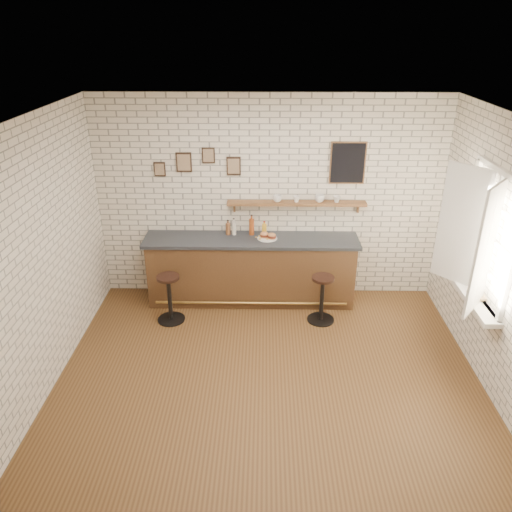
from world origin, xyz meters
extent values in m
plane|color=brown|center=(0.00, 0.00, 0.00)|extent=(5.00, 5.00, 0.00)
cube|color=#50351D|center=(-0.25, 1.70, 0.48)|extent=(3.00, 0.58, 0.96)
cube|color=#2D333A|center=(-0.25, 1.70, 0.98)|extent=(3.10, 0.62, 0.05)
cylinder|color=olive|center=(-0.25, 1.38, 0.12)|extent=(2.79, 0.04, 0.04)
cylinder|color=white|center=(-0.02, 1.70, 1.02)|extent=(0.28, 0.28, 0.01)
cylinder|color=gold|center=(0.04, 1.73, 1.02)|extent=(0.05, 0.05, 0.00)
cylinder|color=gold|center=(0.00, 1.68, 1.02)|extent=(0.05, 0.05, 0.00)
cylinder|color=gold|center=(-0.13, 1.77, 1.02)|extent=(0.06, 0.06, 0.00)
cylinder|color=gold|center=(0.03, 1.75, 1.02)|extent=(0.06, 0.06, 0.00)
cylinder|color=gold|center=(-0.12, 1.66, 1.02)|extent=(0.06, 0.06, 0.00)
cylinder|color=gold|center=(0.04, 1.71, 1.02)|extent=(0.04, 0.04, 0.00)
cylinder|color=gold|center=(-0.02, 1.65, 1.02)|extent=(0.05, 0.05, 0.00)
cylinder|color=gold|center=(-0.13, 1.63, 1.02)|extent=(0.04, 0.04, 0.00)
cylinder|color=gold|center=(-0.18, 1.71, 1.02)|extent=(0.05, 0.05, 0.00)
cylinder|color=gold|center=(0.03, 1.65, 1.02)|extent=(0.06, 0.06, 0.00)
cylinder|color=gold|center=(-0.12, 1.72, 1.02)|extent=(0.04, 0.04, 0.00)
cylinder|color=gold|center=(0.02, 1.68, 1.02)|extent=(0.05, 0.05, 0.00)
cylinder|color=brown|center=(-0.59, 1.85, 1.10)|extent=(0.07, 0.07, 0.17)
cylinder|color=brown|center=(-0.59, 1.85, 1.20)|extent=(0.02, 0.02, 0.04)
cylinder|color=black|center=(-0.59, 1.85, 1.23)|extent=(0.03, 0.03, 0.01)
cylinder|color=beige|center=(-0.51, 1.85, 1.11)|extent=(0.07, 0.07, 0.20)
cylinder|color=beige|center=(-0.51, 1.85, 1.23)|extent=(0.02, 0.02, 0.04)
cylinder|color=black|center=(-0.51, 1.85, 1.26)|extent=(0.03, 0.03, 0.01)
cylinder|color=#913F17|center=(-0.25, 1.85, 1.13)|extent=(0.07, 0.07, 0.24)
cylinder|color=#913F17|center=(-0.25, 1.85, 1.28)|extent=(0.03, 0.03, 0.05)
cylinder|color=black|center=(-0.25, 1.85, 1.31)|extent=(0.03, 0.03, 0.01)
cylinder|color=gold|center=(-0.06, 1.85, 1.09)|extent=(0.07, 0.07, 0.16)
cylinder|color=gold|center=(-0.06, 1.85, 1.19)|extent=(0.03, 0.03, 0.03)
cylinder|color=maroon|center=(-0.06, 1.85, 1.21)|extent=(0.03, 0.03, 0.01)
cylinder|color=black|center=(-1.37, 1.10, 0.01)|extent=(0.39, 0.39, 0.02)
cylinder|color=black|center=(-1.37, 1.10, 0.34)|extent=(0.06, 0.06, 0.64)
cylinder|color=black|center=(-1.37, 1.10, 0.68)|extent=(0.38, 0.38, 0.04)
cylinder|color=black|center=(0.75, 1.13, 0.01)|extent=(0.38, 0.38, 0.02)
cylinder|color=black|center=(0.75, 1.13, 0.34)|extent=(0.06, 0.06, 0.63)
cylinder|color=black|center=(0.75, 1.13, 0.67)|extent=(0.39, 0.39, 0.04)
cube|color=brown|center=(0.40, 1.90, 1.48)|extent=(2.00, 0.18, 0.04)
cube|color=brown|center=(-0.50, 1.97, 1.40)|extent=(0.03, 0.04, 0.16)
cube|color=brown|center=(1.30, 1.97, 1.40)|extent=(0.03, 0.04, 0.16)
imported|color=white|center=(0.12, 1.90, 1.55)|extent=(0.17, 0.17, 0.10)
imported|color=white|center=(0.40, 1.90, 1.54)|extent=(0.13, 0.13, 0.09)
imported|color=white|center=(0.73, 1.90, 1.55)|extent=(0.16, 0.16, 0.11)
imported|color=white|center=(0.97, 1.90, 1.55)|extent=(0.14, 0.14, 0.09)
cube|color=black|center=(-1.20, 1.98, 2.05)|extent=(0.22, 0.02, 0.28)
cube|color=black|center=(-0.85, 1.98, 2.15)|extent=(0.18, 0.02, 0.22)
cube|color=black|center=(-0.50, 1.98, 2.00)|extent=(0.20, 0.02, 0.26)
cube|color=black|center=(-1.55, 1.98, 1.95)|extent=(0.16, 0.02, 0.20)
cube|color=black|center=(1.10, 1.98, 2.05)|extent=(0.46, 0.02, 0.56)
cube|color=white|center=(2.40, 0.30, 0.90)|extent=(0.20, 1.35, 0.06)
cube|color=white|center=(2.47, 0.30, 2.40)|extent=(0.05, 1.30, 0.06)
cube|color=white|center=(2.47, 0.30, 0.90)|extent=(0.05, 1.30, 0.06)
cube|color=white|center=(2.47, 0.90, 1.65)|extent=(0.05, 0.06, 1.50)
cube|color=white|center=(2.32, 0.00, 1.65)|extent=(0.40, 0.46, 1.46)
cube|color=white|center=(2.32, 0.60, 1.65)|extent=(0.40, 0.46, 1.46)
imported|color=tan|center=(2.38, 0.20, 0.94)|extent=(0.24, 0.28, 0.02)
imported|color=tan|center=(2.38, 0.21, 0.96)|extent=(0.19, 0.25, 0.02)
camera|label=1|loc=(-0.06, -4.90, 3.85)|focal=35.00mm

